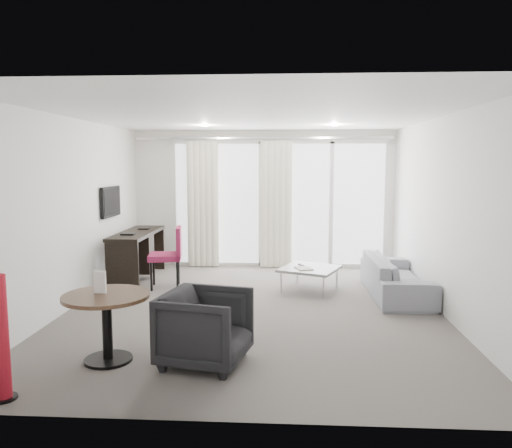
# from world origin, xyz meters

# --- Properties ---
(floor) EXTENTS (5.00, 6.00, 0.00)m
(floor) POSITION_xyz_m (0.00, 0.00, 0.00)
(floor) COLOR #5E5852
(floor) RESTS_ON ground
(ceiling) EXTENTS (5.00, 6.00, 0.00)m
(ceiling) POSITION_xyz_m (0.00, 0.00, 2.60)
(ceiling) COLOR white
(ceiling) RESTS_ON ground
(wall_left) EXTENTS (0.00, 6.00, 2.60)m
(wall_left) POSITION_xyz_m (-2.50, 0.00, 1.30)
(wall_left) COLOR silver
(wall_left) RESTS_ON ground
(wall_right) EXTENTS (0.00, 6.00, 2.60)m
(wall_right) POSITION_xyz_m (2.50, 0.00, 1.30)
(wall_right) COLOR silver
(wall_right) RESTS_ON ground
(wall_front) EXTENTS (5.00, 0.00, 2.60)m
(wall_front) POSITION_xyz_m (0.00, -3.00, 1.30)
(wall_front) COLOR silver
(wall_front) RESTS_ON ground
(window_panel) EXTENTS (4.00, 0.02, 2.38)m
(window_panel) POSITION_xyz_m (0.30, 2.98, 1.20)
(window_panel) COLOR white
(window_panel) RESTS_ON ground
(window_frame) EXTENTS (4.10, 0.06, 2.44)m
(window_frame) POSITION_xyz_m (0.30, 2.97, 1.20)
(window_frame) COLOR white
(window_frame) RESTS_ON ground
(curtain_left) EXTENTS (0.60, 0.20, 2.38)m
(curtain_left) POSITION_xyz_m (-1.15, 2.82, 1.20)
(curtain_left) COLOR #EBE8CD
(curtain_left) RESTS_ON ground
(curtain_right) EXTENTS (0.60, 0.20, 2.38)m
(curtain_right) POSITION_xyz_m (0.25, 2.82, 1.20)
(curtain_right) COLOR #EBE8CD
(curtain_right) RESTS_ON ground
(curtain_track) EXTENTS (4.80, 0.04, 0.04)m
(curtain_track) POSITION_xyz_m (0.00, 2.82, 2.45)
(curtain_track) COLOR #B2B2B7
(curtain_track) RESTS_ON ceiling
(downlight_a) EXTENTS (0.12, 0.12, 0.02)m
(downlight_a) POSITION_xyz_m (-0.90, 1.60, 2.59)
(downlight_a) COLOR #FFE0B2
(downlight_a) RESTS_ON ceiling
(downlight_b) EXTENTS (0.12, 0.12, 0.02)m
(downlight_b) POSITION_xyz_m (1.20, 1.60, 2.59)
(downlight_b) COLOR #FFE0B2
(downlight_b) RESTS_ON ceiling
(desk) EXTENTS (0.54, 1.74, 0.82)m
(desk) POSITION_xyz_m (-2.10, 1.69, 0.41)
(desk) COLOR black
(desk) RESTS_ON floor
(tv) EXTENTS (0.05, 0.80, 0.50)m
(tv) POSITION_xyz_m (-2.46, 1.45, 1.35)
(tv) COLOR black
(tv) RESTS_ON wall_left
(desk_chair) EXTENTS (0.61, 0.58, 0.98)m
(desk_chair) POSITION_xyz_m (-1.49, 1.12, 0.49)
(desk_chair) COLOR maroon
(desk_chair) RESTS_ON floor
(round_table) EXTENTS (0.95, 0.95, 0.69)m
(round_table) POSITION_xyz_m (-1.34, -1.88, 0.34)
(round_table) COLOR #422C1C
(round_table) RESTS_ON floor
(menu_card) EXTENTS (0.12, 0.02, 0.23)m
(menu_card) POSITION_xyz_m (-1.42, -1.84, 0.72)
(menu_card) COLOR white
(menu_card) RESTS_ON round_table
(red_lamp) EXTENTS (0.28, 0.28, 1.07)m
(red_lamp) POSITION_xyz_m (-1.93, -2.74, 0.53)
(red_lamp) COLOR #A81422
(red_lamp) RESTS_ON floor
(tub_armchair) EXTENTS (0.96, 0.94, 0.74)m
(tub_armchair) POSITION_xyz_m (-0.35, -1.88, 0.37)
(tub_armchair) COLOR black
(tub_armchair) RESTS_ON floor
(coffee_table) EXTENTS (1.07, 1.07, 0.37)m
(coffee_table) POSITION_xyz_m (0.81, 1.06, 0.18)
(coffee_table) COLOR gray
(coffee_table) RESTS_ON floor
(remote) EXTENTS (0.11, 0.18, 0.02)m
(remote) POSITION_xyz_m (0.69, 1.20, 0.36)
(remote) COLOR black
(remote) RESTS_ON coffee_table
(magazine) EXTENTS (0.32, 0.36, 0.02)m
(magazine) POSITION_xyz_m (0.71, 0.95, 0.36)
(magazine) COLOR gray
(magazine) RESTS_ON coffee_table
(sofa) EXTENTS (0.77, 1.98, 0.58)m
(sofa) POSITION_xyz_m (2.09, 0.86, 0.29)
(sofa) COLOR gray
(sofa) RESTS_ON floor
(terrace_slab) EXTENTS (5.60, 3.00, 0.12)m
(terrace_slab) POSITION_xyz_m (0.30, 4.50, -0.06)
(terrace_slab) COLOR #4D4D50
(terrace_slab) RESTS_ON ground
(rattan_chair_a) EXTENTS (0.75, 0.75, 0.90)m
(rattan_chair_a) POSITION_xyz_m (1.19, 4.68, 0.45)
(rattan_chair_a) COLOR brown
(rattan_chair_a) RESTS_ON terrace_slab
(rattan_chair_b) EXTENTS (0.74, 0.74, 0.86)m
(rattan_chair_b) POSITION_xyz_m (1.55, 4.32, 0.43)
(rattan_chair_b) COLOR brown
(rattan_chair_b) RESTS_ON terrace_slab
(rattan_table) EXTENTS (0.53, 0.53, 0.51)m
(rattan_table) POSITION_xyz_m (1.02, 4.00, 0.25)
(rattan_table) COLOR brown
(rattan_table) RESTS_ON terrace_slab
(balustrade) EXTENTS (5.50, 0.06, 1.05)m
(balustrade) POSITION_xyz_m (0.30, 5.95, 0.50)
(balustrade) COLOR #B2B2B7
(balustrade) RESTS_ON terrace_slab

